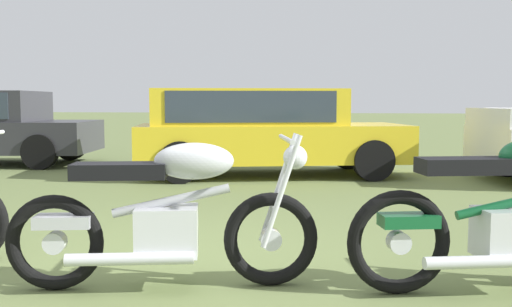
# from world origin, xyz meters

# --- Properties ---
(ground_plane) EXTENTS (120.00, 120.00, 0.00)m
(ground_plane) POSITION_xyz_m (0.00, 0.00, 0.00)
(ground_plane) COLOR olive
(motorcycle_silver) EXTENTS (2.00, 0.84, 1.02)m
(motorcycle_silver) POSITION_xyz_m (0.12, -0.26, 0.48)
(motorcycle_silver) COLOR black
(motorcycle_silver) RESTS_ON ground
(motorcycle_green) EXTENTS (2.04, 0.87, 1.02)m
(motorcycle_green) POSITION_xyz_m (2.31, 0.06, 0.50)
(motorcycle_green) COLOR black
(motorcycle_green) RESTS_ON ground
(car_yellow) EXTENTS (4.68, 2.83, 1.43)m
(car_yellow) POSITION_xyz_m (-0.24, 5.60, 0.83)
(car_yellow) COLOR gold
(car_yellow) RESTS_ON ground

